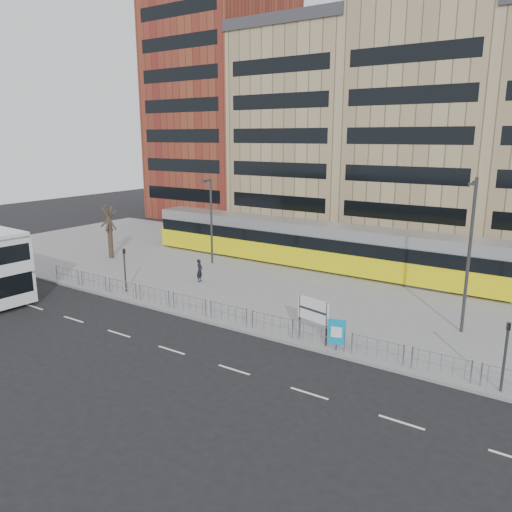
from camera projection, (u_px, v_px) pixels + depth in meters
The scene contains 15 objects.
ground at pixel (193, 319), 30.02m from camera, with size 120.00×120.00×0.00m, color black.
plaza at pixel (292, 274), 39.70m from camera, with size 64.00×24.00×0.15m, color gray.
kerb at pixel (194, 318), 30.04m from camera, with size 64.00×0.25×0.17m, color gray.
building_row at pixel (409, 116), 53.85m from camera, with size 70.40×18.40×31.20m.
pedestrian_barrier at pixel (224, 308), 29.11m from camera, with size 32.07×0.07×1.10m.
road_markings at pixel (158, 346), 26.25m from camera, with size 62.00×0.12×0.01m, color white.
tram at pixel (310, 244), 41.44m from camera, with size 31.29×3.25×3.69m.
station_sign at pixel (313, 312), 26.12m from camera, with size 2.00×0.54×2.34m.
ad_panel at pixel (337, 332), 25.10m from camera, with size 0.88×0.29×1.67m.
pedestrian at pixel (200, 270), 37.13m from camera, with size 0.63×0.41×1.72m, color black.
traffic_light_west at pixel (125, 265), 34.41m from camera, with size 0.23×0.25×3.10m.
traffic_light_east at pixel (506, 348), 20.83m from camera, with size 0.23×0.25×3.10m.
lamp_post_west at pixel (211, 217), 41.81m from camera, with size 0.45×1.04×7.28m.
lamp_post_east at pixel (469, 250), 26.66m from camera, with size 0.45×1.04×8.54m.
bare_tree at pixel (108, 203), 43.51m from camera, with size 3.92×3.92×6.70m.
Camera 1 is at (18.90, -21.40, 10.73)m, focal length 35.00 mm.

